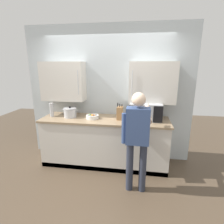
# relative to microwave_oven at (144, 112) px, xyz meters

# --- Properties ---
(ground_plane) EXTENTS (9.40, 9.40, 0.00)m
(ground_plane) POSITION_rel_microwave_oven_xyz_m (-0.73, -0.76, -1.10)
(ground_plane) COLOR #4C3D2D
(back_wall_tiled) EXTENTS (3.37, 0.44, 2.70)m
(back_wall_tiled) POSITION_rel_microwave_oven_xyz_m (-0.73, 0.30, 0.34)
(back_wall_tiled) COLOR #B2BCC1
(back_wall_tiled) RESTS_ON ground_plane
(counter_unit) EXTENTS (2.44, 0.71, 0.94)m
(counter_unit) POSITION_rel_microwave_oven_xyz_m (-0.73, -0.04, -0.63)
(counter_unit) COLOR beige
(counter_unit) RESTS_ON ground_plane
(microwave_oven) EXTENTS (0.59, 0.78, 0.32)m
(microwave_oven) POSITION_rel_microwave_oven_xyz_m (0.00, 0.00, 0.00)
(microwave_oven) COLOR #B7BABF
(microwave_oven) RESTS_ON counter_unit
(stock_pot) EXTENTS (0.34, 0.25, 0.21)m
(stock_pot) POSITION_rel_microwave_oven_xyz_m (-1.43, -0.03, -0.07)
(stock_pot) COLOR #B7BABF
(stock_pot) RESTS_ON counter_unit
(knife_block) EXTENTS (0.11, 0.15, 0.32)m
(knife_block) POSITION_rel_microwave_oven_xyz_m (-0.44, -0.04, -0.04)
(knife_block) COLOR #A37547
(knife_block) RESTS_ON counter_unit
(fruit_bowl) EXTENTS (0.24, 0.24, 0.10)m
(fruit_bowl) POSITION_rel_microwave_oven_xyz_m (-0.97, -0.07, -0.12)
(fruit_bowl) COLOR white
(fruit_bowl) RESTS_ON counter_unit
(thermos_flask) EXTENTS (0.08, 0.08, 0.27)m
(thermos_flask) POSITION_rel_microwave_oven_xyz_m (-1.80, -0.05, -0.02)
(thermos_flask) COLOR #B7BABF
(thermos_flask) RESTS_ON counter_unit
(person_figure) EXTENTS (0.44, 0.57, 1.57)m
(person_figure) POSITION_rel_microwave_oven_xyz_m (-0.10, -0.76, -0.16)
(person_figure) COLOR #282D3D
(person_figure) RESTS_ON ground_plane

